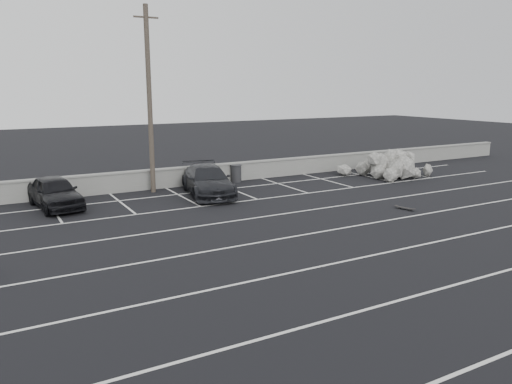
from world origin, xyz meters
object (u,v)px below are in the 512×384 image
car_left (55,192)px  riprap_pile (389,169)px  car_right (208,181)px  skateboard (405,208)px  trash_bin (236,173)px  utility_pole (150,100)px

car_left → riprap_pile: car_left is taller
car_right → skateboard: size_ratio=6.23×
riprap_pile → car_left: bearing=175.4°
trash_bin → riprap_pile: 9.36m
riprap_pile → trash_bin: bearing=160.5°
utility_pole → trash_bin: 6.59m
car_right → utility_pole: bearing=148.4°
car_left → riprap_pile: (18.82, -1.53, -0.21)m
utility_pole → car_left: bearing=-166.4°
car_left → riprap_pile: size_ratio=0.80×
car_right → skateboard: car_right is taller
utility_pole → riprap_pile: 14.76m
utility_pole → trash_bin: (5.05, 0.40, -4.21)m
car_right → utility_pole: utility_pole is taller
car_left → utility_pole: 6.47m
skateboard → car_left: bearing=133.7°
car_left → utility_pole: size_ratio=0.46×
car_right → utility_pole: (-2.19, 2.07, 3.98)m
utility_pole → riprap_pile: bearing=-11.1°
utility_pole → skateboard: bearing=-46.9°
car_right → riprap_pile: 11.71m
trash_bin → riprap_pile: size_ratio=0.19×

